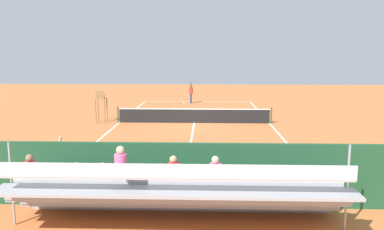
# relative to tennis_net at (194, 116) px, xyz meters

# --- Properties ---
(ground_plane) EXTENTS (60.00, 60.00, 0.00)m
(ground_plane) POSITION_rel_tennis_net_xyz_m (0.00, 0.00, -0.50)
(ground_plane) COLOR #C66B38
(court_line_markings) EXTENTS (10.10, 22.20, 0.01)m
(court_line_markings) POSITION_rel_tennis_net_xyz_m (0.00, -0.04, -0.50)
(court_line_markings) COLOR white
(court_line_markings) RESTS_ON ground
(tennis_net) EXTENTS (10.30, 0.10, 1.07)m
(tennis_net) POSITION_rel_tennis_net_xyz_m (0.00, 0.00, 0.00)
(tennis_net) COLOR black
(tennis_net) RESTS_ON ground
(backdrop_wall) EXTENTS (18.00, 0.16, 2.00)m
(backdrop_wall) POSITION_rel_tennis_net_xyz_m (0.00, 14.00, 0.50)
(backdrop_wall) COLOR #1E4C2D
(backdrop_wall) RESTS_ON ground
(bleacher_stand) EXTENTS (9.06, 2.40, 2.48)m
(bleacher_stand) POSITION_rel_tennis_net_xyz_m (0.17, 15.33, 0.43)
(bleacher_stand) COLOR #9EA0A5
(bleacher_stand) RESTS_ON ground
(umpire_chair) EXTENTS (0.67, 0.67, 2.14)m
(umpire_chair) POSITION_rel_tennis_net_xyz_m (6.20, 0.09, 0.81)
(umpire_chair) COLOR olive
(umpire_chair) RESTS_ON ground
(courtside_bench) EXTENTS (1.80, 0.40, 0.93)m
(courtside_bench) POSITION_rel_tennis_net_xyz_m (-2.82, 13.27, 0.06)
(courtside_bench) COLOR #9E754C
(courtside_bench) RESTS_ON ground
(equipment_bag) EXTENTS (0.90, 0.36, 0.36)m
(equipment_bag) POSITION_rel_tennis_net_xyz_m (-1.31, 13.40, -0.32)
(equipment_bag) COLOR black
(equipment_bag) RESTS_ON ground
(tennis_player) EXTENTS (0.42, 0.55, 1.93)m
(tennis_player) POSITION_rel_tennis_net_xyz_m (0.59, -9.89, 0.51)
(tennis_player) COLOR navy
(tennis_player) RESTS_ON ground
(tennis_racket) EXTENTS (0.56, 0.45, 0.03)m
(tennis_racket) POSITION_rel_tennis_net_xyz_m (1.24, -9.59, -0.49)
(tennis_racket) COLOR black
(tennis_racket) RESTS_ON ground
(tennis_ball_near) EXTENTS (0.07, 0.07, 0.07)m
(tennis_ball_near) POSITION_rel_tennis_net_xyz_m (0.25, -8.97, -0.47)
(tennis_ball_near) COLOR #CCDB33
(tennis_ball_near) RESTS_ON ground
(tennis_ball_far) EXTENTS (0.07, 0.07, 0.07)m
(tennis_ball_far) POSITION_rel_tennis_net_xyz_m (-0.44, -6.26, -0.47)
(tennis_ball_far) COLOR #CCDB33
(tennis_ball_far) RESTS_ON ground
(line_judge) EXTENTS (0.44, 0.56, 1.93)m
(line_judge) POSITION_rel_tennis_net_xyz_m (4.12, 13.04, 0.51)
(line_judge) COLOR #232328
(line_judge) RESTS_ON ground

